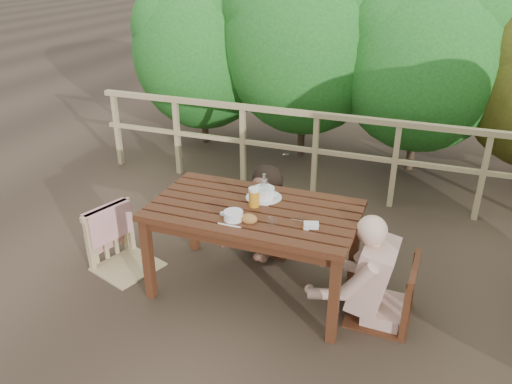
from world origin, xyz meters
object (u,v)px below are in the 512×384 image
(chair_far, at_px, (277,199))
(woman, at_px, (278,181))
(chair_left, at_px, (122,218))
(soup_near, at_px, (233,216))
(chair_right, at_px, (385,262))
(beer_glass, at_px, (254,198))
(table, at_px, (254,250))
(butter_tub, at_px, (311,226))
(diner_right, at_px, (393,239))
(soup_far, at_px, (264,193))
(bread_roll, at_px, (249,219))
(bottle, at_px, (264,188))
(tumbler, at_px, (272,222))

(chair_far, height_order, woman, woman)
(chair_left, distance_m, soup_near, 1.17)
(chair_right, relative_size, soup_near, 4.01)
(beer_glass, bearing_deg, table, -75.56)
(butter_tub, bearing_deg, beer_glass, 144.93)
(diner_right, xyz_separation_m, soup_near, (-1.17, -0.25, 0.09))
(chair_left, xyz_separation_m, chair_right, (2.26, 0.13, -0.01))
(chair_right, bearing_deg, soup_far, -98.42)
(bread_roll, bearing_deg, diner_right, 12.87)
(woman, bearing_deg, soup_far, 110.95)
(bread_roll, distance_m, butter_tub, 0.47)
(table, height_order, woman, woman)
(beer_glass, bearing_deg, butter_tub, -18.45)
(chair_far, distance_m, chair_right, 1.34)
(soup_near, height_order, bottle, bottle)
(soup_far, height_order, butter_tub, soup_far)
(table, height_order, chair_far, chair_far)
(soup_far, bearing_deg, beer_glass, -95.83)
(chair_left, xyz_separation_m, beer_glass, (1.19, 0.14, 0.34))
(chair_far, bearing_deg, tumbler, -59.66)
(chair_right, relative_size, butter_tub, 9.11)
(diner_right, height_order, tumbler, diner_right)
(soup_far, distance_m, tumbler, 0.46)
(chair_left, bearing_deg, soup_near, -77.85)
(chair_right, distance_m, bottle, 1.12)
(soup_far, bearing_deg, woman, 96.62)
(chair_left, bearing_deg, beer_glass, -64.65)
(bread_roll, xyz_separation_m, butter_tub, (0.46, 0.08, -0.01))
(chair_far, distance_m, bread_roll, 1.04)
(bread_roll, bearing_deg, chair_right, 13.24)
(beer_glass, xyz_separation_m, butter_tub, (0.52, -0.17, -0.06))
(bottle, bearing_deg, bread_roll, -87.03)
(table, xyz_separation_m, soup_far, (0.01, 0.20, 0.44))
(diner_right, xyz_separation_m, bread_roll, (-1.05, -0.24, 0.09))
(diner_right, relative_size, beer_glass, 8.27)
(soup_near, xyz_separation_m, bread_roll, (0.12, 0.01, -0.00))
(bread_roll, distance_m, tumbler, 0.17)
(soup_far, relative_size, bread_roll, 2.28)
(bottle, bearing_deg, tumbler, -62.22)
(soup_near, xyz_separation_m, bottle, (0.10, 0.40, 0.08))
(bread_roll, relative_size, tumbler, 1.90)
(table, bearing_deg, beer_glass, 104.44)
(soup_far, relative_size, tumbler, 4.33)
(soup_near, distance_m, butter_tub, 0.59)
(butter_tub, bearing_deg, soup_far, 128.37)
(table, height_order, soup_near, soup_near)
(bottle, bearing_deg, table, -99.67)
(table, relative_size, chair_far, 1.68)
(diner_right, bearing_deg, tumbler, 105.61)
(chair_far, height_order, butter_tub, chair_far)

